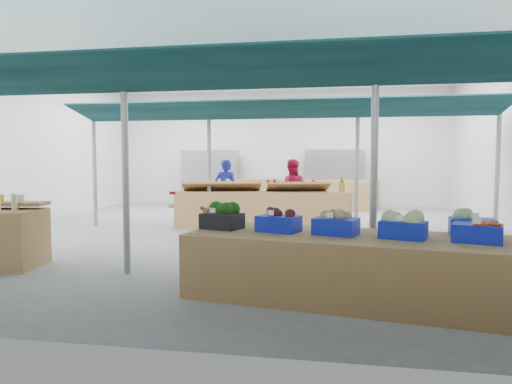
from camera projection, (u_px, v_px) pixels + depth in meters
floor at (246, 233)px, 10.47m from camera, size 13.00×13.00×0.00m
hall at (256, 122)px, 11.70m from camera, size 13.00×13.00×13.00m
pole_grid at (267, 152)px, 8.50m from camera, size 10.00×4.60×3.00m
awnings at (267, 100)px, 8.43m from camera, size 9.50×7.08×0.30m
back_shelving_left at (210, 178)px, 16.72m from camera, size 2.00×0.50×2.00m
back_shelving_right at (334, 179)px, 15.97m from camera, size 2.00×0.50×2.00m
veg_counter at (354, 268)px, 5.42m from camera, size 4.12×1.96×0.77m
fruit_counter at (263, 209)px, 11.23m from camera, size 4.30×1.45×0.90m
far_counter at (298, 194)px, 15.90m from camera, size 5.51×2.22×0.97m
vendor_left at (226, 190)px, 12.49m from camera, size 0.65×0.47×1.69m
vendor_right at (291, 191)px, 12.19m from camera, size 0.88×0.72×1.69m
crate_broccoli at (222, 216)px, 5.94m from camera, size 0.59×0.49×0.35m
crate_beets at (279, 221)px, 5.69m from camera, size 0.59×0.49×0.29m
crate_celeriac at (336, 223)px, 5.46m from camera, size 0.59×0.49×0.31m
crate_cabbage at (403, 224)px, 5.20m from camera, size 0.59×0.49×0.35m
crate_carrots at (477, 232)px, 4.95m from camera, size 0.59×0.49×0.29m
sparrow at (205, 210)px, 5.87m from camera, size 0.12×0.09×0.11m
pole_ribbon at (172, 194)px, 7.83m from camera, size 0.12×0.12×0.28m
apple_heap_yellow at (222, 184)px, 11.15m from camera, size 2.01×1.09×0.27m
apple_heap_red at (298, 185)px, 11.04m from camera, size 1.61×1.00×0.27m
pineapple at (342, 184)px, 10.97m from camera, size 0.14×0.14×0.39m
crate_extra at (472, 223)px, 5.42m from camera, size 0.55×0.44×0.32m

